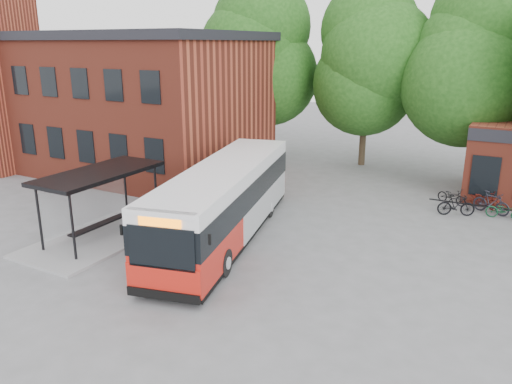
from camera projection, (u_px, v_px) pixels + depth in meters
The scene contains 13 objects.
ground at pixel (207, 249), 19.79m from camera, with size 100.00×100.00×0.00m, color #5E5E60.
station_building at pixel (116, 101), 32.12m from camera, with size 18.40×10.40×8.50m, color maroon, non-canonical shape.
bus_shelter at pixel (102, 204), 20.61m from camera, with size 3.60×7.00×2.90m, color black, non-canonical shape.
bike_rail at pixel (485, 210), 23.86m from camera, with size 5.20×0.10×0.38m, color black, non-canonical shape.
tree_0 at pixel (263, 79), 34.42m from camera, with size 7.92×7.92×11.00m, color #184211, non-canonical shape.
tree_1 at pixel (366, 86), 32.12m from camera, with size 7.92×7.92×10.40m, color #184211, non-canonical shape.
tree_2 at pixel (483, 87), 27.97m from camera, with size 7.92×7.92×11.00m, color #184211, non-canonical shape.
city_bus at pixel (225, 202), 20.59m from camera, with size 2.58×12.12×3.08m, color red, non-canonical shape.
bicycle_0 at pixel (452, 196), 25.28m from camera, with size 0.55×1.57×0.83m, color black.
bicycle_1 at pixel (456, 205), 23.51m from camera, with size 0.48×1.71×1.03m, color black.
bicycle_4 at pixel (483, 199), 24.61m from camera, with size 0.60×1.73×0.91m, color #5D1711.
bicycle_5 at pixel (491, 203), 23.81m from camera, with size 0.50×1.78×1.07m, color #22232D.
bicycle_6 at pixel (505, 210), 23.04m from camera, with size 0.57×1.63×0.86m, color #114628.
Camera 1 is at (10.51, -15.12, 7.85)m, focal length 35.00 mm.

